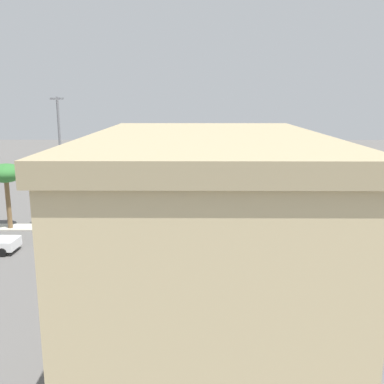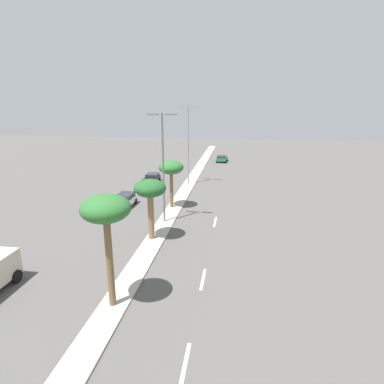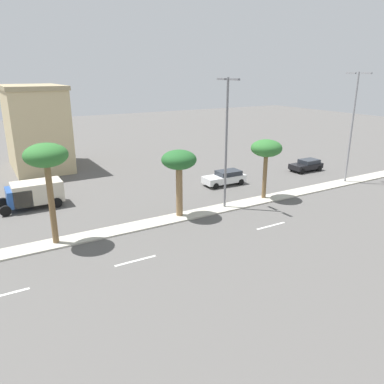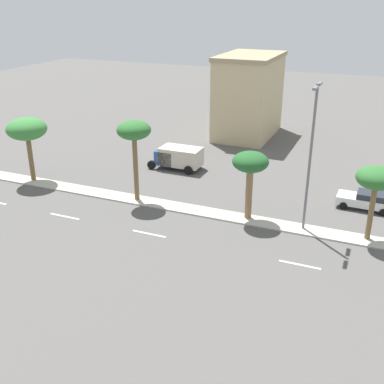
% 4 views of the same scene
% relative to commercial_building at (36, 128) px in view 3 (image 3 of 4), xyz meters
% --- Properties ---
extents(ground_plane, '(160.00, 160.00, 0.00)m').
position_rel_commercial_building_xyz_m(ground_plane, '(23.80, 10.10, -5.06)').
color(ground_plane, '#565451').
extents(median_curb, '(1.80, 98.52, 0.12)m').
position_rel_commercial_building_xyz_m(median_curb, '(23.80, 21.05, -5.00)').
color(median_curb, '#B7B2A3').
rests_on(median_curb, ground).
extents(lane_stripe_leading, '(0.20, 2.80, 0.01)m').
position_rel_commercial_building_xyz_m(lane_stripe_leading, '(28.92, -6.79, -5.05)').
color(lane_stripe_leading, silver).
rests_on(lane_stripe_leading, ground).
extents(lane_stripe_trailing, '(0.20, 2.80, 0.01)m').
position_rel_commercial_building_xyz_m(lane_stripe_trailing, '(28.92, 0.96, -5.05)').
color(lane_stripe_trailing, silver).
rests_on(lane_stripe_trailing, ground).
extents(lane_stripe_inboard, '(0.20, 2.80, 0.01)m').
position_rel_commercial_building_xyz_m(lane_stripe_inboard, '(28.92, 12.34, -5.05)').
color(lane_stripe_inboard, silver).
rests_on(lane_stripe_inboard, ground).
extents(commercial_building, '(10.73, 6.67, 10.08)m').
position_rel_commercial_building_xyz_m(commercial_building, '(0.00, 0.00, 0.00)').
color(commercial_building, '#C6B284').
rests_on(commercial_building, ground).
extents(palm_tree_left, '(2.87, 2.87, 7.03)m').
position_rel_commercial_building_xyz_m(palm_tree_left, '(23.75, -2.91, 1.07)').
color(palm_tree_left, brown).
rests_on(palm_tree_left, median_curb).
extents(palm_tree_leading, '(2.83, 2.83, 5.52)m').
position_rel_commercial_building_xyz_m(palm_tree_leading, '(23.50, 7.10, -0.43)').
color(palm_tree_leading, olive).
rests_on(palm_tree_leading, median_curb).
extents(palm_tree_mid, '(2.86, 2.86, 5.55)m').
position_rel_commercial_building_xyz_m(palm_tree_mid, '(23.48, 16.23, -0.30)').
color(palm_tree_mid, brown).
rests_on(palm_tree_mid, median_curb).
extents(street_lamp_inboard, '(2.90, 0.24, 11.01)m').
position_rel_commercial_building_xyz_m(street_lamp_inboard, '(23.66, 11.56, 1.43)').
color(street_lamp_inboard, slate).
rests_on(street_lamp_inboard, median_curb).
extents(street_lamp_mid, '(2.90, 0.24, 11.44)m').
position_rel_commercial_building_xyz_m(street_lamp_mid, '(23.64, 27.66, 1.65)').
color(street_lamp_mid, gray).
rests_on(street_lamp_mid, median_curb).
extents(sedan_black_outboard, '(2.03, 4.02, 1.38)m').
position_rel_commercial_building_xyz_m(sedan_black_outboard, '(17.91, 27.77, -4.32)').
color(sedan_black_outboard, black).
rests_on(sedan_black_outboard, ground).
extents(sedan_white_left, '(2.11, 4.59, 1.50)m').
position_rel_commercial_building_xyz_m(sedan_white_left, '(17.77, 15.75, -4.26)').
color(sedan_white_left, silver).
rests_on(sedan_white_left, ground).
extents(box_truck, '(2.67, 5.35, 2.28)m').
position_rel_commercial_building_xyz_m(box_truck, '(14.90, -3.07, -3.77)').
color(box_truck, '#234C99').
rests_on(box_truck, ground).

